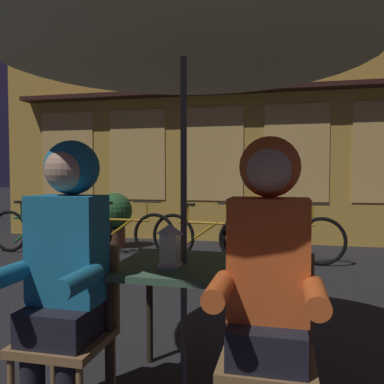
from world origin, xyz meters
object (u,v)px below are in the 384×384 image
at_px(person_right_hooded, 268,265).
at_px(bicycle_third, 206,237).
at_px(lantern, 170,244).
at_px(bicycle_nearest, 37,231).
at_px(bicycle_fourth, 282,239).
at_px(potted_plant, 114,215).
at_px(cafe_table, 184,281).
at_px(patio_umbrella, 184,22).
at_px(chair_left, 72,324).
at_px(person_left_hooded, 65,255).
at_px(bicycle_second, 123,233).
at_px(chair_right, 268,342).

distance_m(person_right_hooded, bicycle_third, 3.98).
xyz_separation_m(lantern, person_right_hooded, (0.53, -0.31, -0.01)).
bearing_deg(bicycle_nearest, bicycle_fourth, 1.84).
bearing_deg(potted_plant, lantern, -62.47).
relative_size(bicycle_third, potted_plant, 1.82).
relative_size(cafe_table, patio_umbrella, 0.32).
xyz_separation_m(lantern, chair_left, (-0.43, -0.26, -0.37)).
distance_m(cafe_table, bicycle_third, 3.45).
relative_size(lantern, person_left_hooded, 0.17).
bearing_deg(patio_umbrella, person_right_hooded, -41.57).
relative_size(chair_left, bicycle_second, 0.52).
distance_m(cafe_table, chair_right, 0.62).
relative_size(patio_umbrella, bicycle_third, 1.38).
distance_m(patio_umbrella, bicycle_nearest, 4.94).
bearing_deg(bicycle_third, person_right_hooded, -75.14).
bearing_deg(bicycle_nearest, lantern, -47.69).
bearing_deg(chair_right, bicycle_fourth, 89.44).
height_order(patio_umbrella, chair_right, patio_umbrella).
relative_size(chair_right, bicycle_second, 0.52).
bearing_deg(lantern, person_left_hooded, -144.25).
relative_size(person_right_hooded, bicycle_second, 0.83).
distance_m(patio_umbrella, person_right_hooded, 1.37).
bearing_deg(person_left_hooded, person_right_hooded, 0.00).
bearing_deg(person_left_hooded, chair_right, 3.39).
bearing_deg(patio_umbrella, bicycle_third, 98.93).
bearing_deg(bicycle_nearest, chair_left, -53.82).
distance_m(person_right_hooded, bicycle_second, 4.58).
height_order(chair_left, person_left_hooded, person_left_hooded).
xyz_separation_m(bicycle_third, bicycle_fourth, (1.05, 0.08, 0.00)).
bearing_deg(bicycle_nearest, bicycle_second, 6.03).
relative_size(lantern, bicycle_nearest, 0.14).
bearing_deg(chair_left, chair_right, 0.00).
xyz_separation_m(person_right_hooded, bicycle_third, (-1.01, 3.82, -0.50)).
distance_m(chair_left, person_left_hooded, 0.36).
height_order(lantern, person_left_hooded, person_left_hooded).
bearing_deg(potted_plant, bicycle_second, -56.01).
distance_m(patio_umbrella, bicycle_fourth, 3.91).
relative_size(chair_right, potted_plant, 0.95).
bearing_deg(bicycle_second, patio_umbrella, -62.28).
relative_size(chair_right, bicycle_fourth, 0.52).
distance_m(bicycle_nearest, bicycle_fourth, 3.72).
bearing_deg(bicycle_second, potted_plant, 123.99).
relative_size(person_left_hooded, person_right_hooded, 1.00).
height_order(bicycle_nearest, bicycle_fourth, same).
bearing_deg(person_left_hooded, bicycle_second, 109.08).
height_order(cafe_table, chair_right, chair_right).
bearing_deg(lantern, person_right_hooded, -30.67).
xyz_separation_m(cafe_table, bicycle_second, (-1.84, 3.50, -0.29)).
bearing_deg(bicycle_fourth, lantern, -98.93).
height_order(cafe_table, bicycle_nearest, bicycle_nearest).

